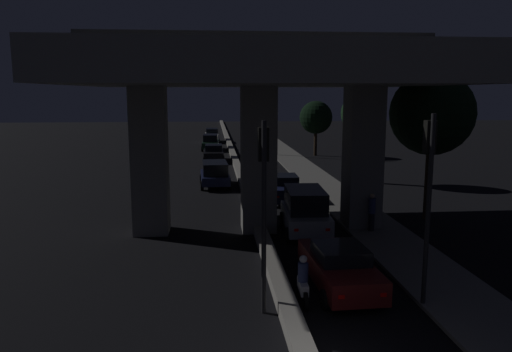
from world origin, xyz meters
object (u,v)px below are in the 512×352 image
object	(u,v)px
car_white_fourth_oncoming	(212,135)
car_dark_blue_third	(284,188)
traffic_light_left_of_median	(264,184)
car_black_second_oncoming	(214,153)
pedestrian_on_sidewalk	(372,212)
car_dark_green_third_oncoming	(211,142)
motorcycle_white_filtering_near	(303,282)
car_dark_blue_lead_oncoming	(215,173)
street_lamp	(273,109)
car_dark_red_lead	(339,267)
car_silver_second	(305,210)
traffic_light_right_of_median	(429,178)

from	to	relation	value
car_white_fourth_oncoming	car_dark_blue_third	bearing A→B (deg)	5.39
car_dark_blue_third	traffic_light_left_of_median	bearing A→B (deg)	170.83
traffic_light_left_of_median	car_dark_blue_third	size ratio (longest dim) A/B	1.20
car_black_second_oncoming	pedestrian_on_sidewalk	xyz separation A→B (m)	(7.01, -25.00, 0.20)
car_dark_green_third_oncoming	motorcycle_white_filtering_near	distance (m)	41.22
car_dark_green_third_oncoming	car_white_fourth_oncoming	size ratio (longest dim) A/B	1.01
pedestrian_on_sidewalk	car_dark_blue_lead_oncoming	bearing A→B (deg)	119.91
street_lamp	car_dark_red_lead	xyz separation A→B (m)	(-2.06, -34.24, -4.00)
car_dark_red_lead	car_dark_green_third_oncoming	bearing A→B (deg)	3.78
car_dark_green_third_oncoming	motorcycle_white_filtering_near	size ratio (longest dim) A/B	2.52
car_dark_red_lead	car_black_second_oncoming	world-z (taller)	car_black_second_oncoming
street_lamp	motorcycle_white_filtering_near	size ratio (longest dim) A/B	4.30
motorcycle_white_filtering_near	pedestrian_on_sidewalk	xyz separation A→B (m)	(4.46, 7.14, 0.37)
car_silver_second	car_black_second_oncoming	bearing A→B (deg)	12.01
car_dark_red_lead	car_dark_green_third_oncoming	distance (m)	40.43
car_dark_red_lead	car_dark_blue_third	distance (m)	13.37
traffic_light_left_of_median	car_white_fourth_oncoming	xyz separation A→B (m)	(-1.38, 50.75, -2.88)
car_black_second_oncoming	motorcycle_white_filtering_near	distance (m)	32.24
car_black_second_oncoming	car_dark_blue_third	bearing A→B (deg)	12.58
car_dark_blue_third	car_dark_green_third_oncoming	bearing A→B (deg)	10.43
street_lamp	motorcycle_white_filtering_near	bearing A→B (deg)	-95.56
traffic_light_left_of_median	traffic_light_right_of_median	distance (m)	4.81
pedestrian_on_sidewalk	car_silver_second	bearing A→B (deg)	174.90
car_black_second_oncoming	motorcycle_white_filtering_near	world-z (taller)	car_black_second_oncoming
car_silver_second	car_black_second_oncoming	size ratio (longest dim) A/B	0.97
car_white_fourth_oncoming	car_dark_green_third_oncoming	bearing A→B (deg)	-2.19
traffic_light_left_of_median	car_dark_blue_lead_oncoming	world-z (taller)	traffic_light_left_of_median
traffic_light_left_of_median	car_white_fourth_oncoming	bearing A→B (deg)	91.56
traffic_light_right_of_median	car_silver_second	bearing A→B (deg)	104.49
car_dark_blue_third	car_dark_red_lead	bearing A→B (deg)	-179.17
car_white_fourth_oncoming	motorcycle_white_filtering_near	distance (m)	50.23
street_lamp	car_dark_blue_third	bearing A→B (deg)	-95.32
car_black_second_oncoming	pedestrian_on_sidewalk	distance (m)	25.97
car_black_second_oncoming	car_dark_red_lead	bearing A→B (deg)	7.02
motorcycle_white_filtering_near	car_white_fourth_oncoming	bearing A→B (deg)	5.67
car_white_fourth_oncoming	pedestrian_on_sidewalk	xyz separation A→B (m)	(7.13, -43.01, 0.08)
car_dark_red_lead	car_white_fourth_oncoming	xyz separation A→B (m)	(-4.02, 49.24, 0.17)
car_silver_second	motorcycle_white_filtering_near	size ratio (longest dim) A/B	2.29
traffic_light_left_of_median	car_black_second_oncoming	size ratio (longest dim) A/B	1.28
motorcycle_white_filtering_near	car_dark_green_third_oncoming	bearing A→B (deg)	6.55
car_dark_green_third_oncoming	traffic_light_right_of_median	bearing A→B (deg)	11.03
car_dark_blue_lead_oncoming	street_lamp	bearing A→B (deg)	157.09
pedestrian_on_sidewalk	car_black_second_oncoming	bearing A→B (deg)	105.66
traffic_light_right_of_median	car_silver_second	world-z (taller)	traffic_light_right_of_median
car_white_fourth_oncoming	car_dark_blue_lead_oncoming	bearing A→B (deg)	-0.95
car_black_second_oncoming	pedestrian_on_sidewalk	size ratio (longest dim) A/B	2.54
motorcycle_white_filtering_near	pedestrian_on_sidewalk	world-z (taller)	pedestrian_on_sidewalk
car_black_second_oncoming	car_dark_green_third_oncoming	distance (m)	8.98
car_dark_blue_third	car_dark_green_third_oncoming	world-z (taller)	car_dark_green_third_oncoming
street_lamp	car_white_fourth_oncoming	xyz separation A→B (m)	(-6.08, 15.00, -3.83)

